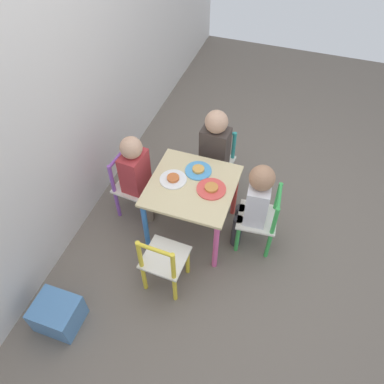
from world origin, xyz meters
TOP-DOWN VIEW (x-y plane):
  - ground_plane at (0.00, 0.00)m, footprint 6.00×6.00m
  - house_wall at (0.00, 0.82)m, footprint 6.00×0.06m
  - kids_table at (0.00, 0.00)m, footprint 0.56×0.56m
  - chair_purple at (0.04, 0.47)m, footprint 0.28×0.28m
  - chair_green at (0.04, -0.47)m, footprint 0.28×0.28m
  - chair_teal at (0.47, -0.03)m, footprint 0.28×0.28m
  - chair_yellow at (-0.48, 0.02)m, footprint 0.27×0.27m
  - child_back at (0.04, 0.41)m, footprint 0.21×0.22m
  - child_front at (0.04, -0.41)m, footprint 0.21×0.22m
  - child_right at (0.41, -0.03)m, footprint 0.22×0.21m
  - plate_back at (0.00, 0.13)m, footprint 0.18×0.18m
  - plate_front at (-0.00, -0.13)m, footprint 0.19×0.19m
  - plate_right at (0.13, 0.00)m, footprint 0.18×0.18m
  - storage_bin at (-0.93, 0.53)m, footprint 0.23×0.26m

SIDE VIEW (x-z plane):
  - ground_plane at x=0.00m, z-range 0.00..0.00m
  - storage_bin at x=-0.93m, z-range 0.00..0.20m
  - chair_purple at x=0.04m, z-range 0.00..0.52m
  - chair_green at x=0.04m, z-range 0.00..0.52m
  - chair_teal at x=0.47m, z-range 0.00..0.52m
  - chair_yellow at x=-0.48m, z-range 0.00..0.52m
  - kids_table at x=0.00m, z-range 0.16..0.64m
  - child_back at x=0.04m, z-range 0.07..0.78m
  - child_front at x=0.04m, z-range 0.07..0.80m
  - child_right at x=0.41m, z-range 0.08..0.83m
  - plate_front at x=0.00m, z-range 0.47..0.50m
  - plate_right at x=0.13m, z-range 0.47..0.50m
  - plate_back at x=0.00m, z-range 0.47..0.50m
  - house_wall at x=0.00m, z-range 0.00..2.60m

